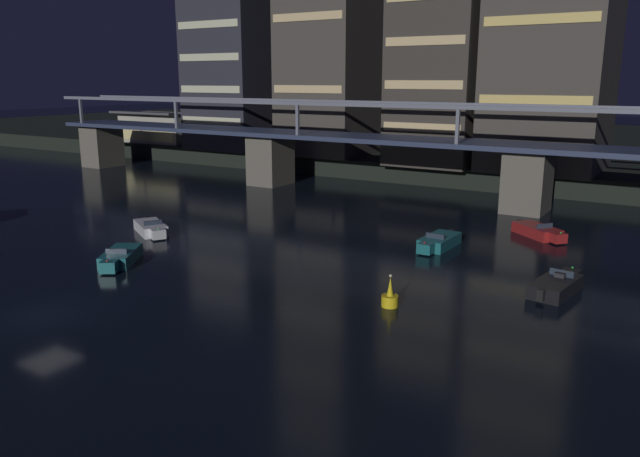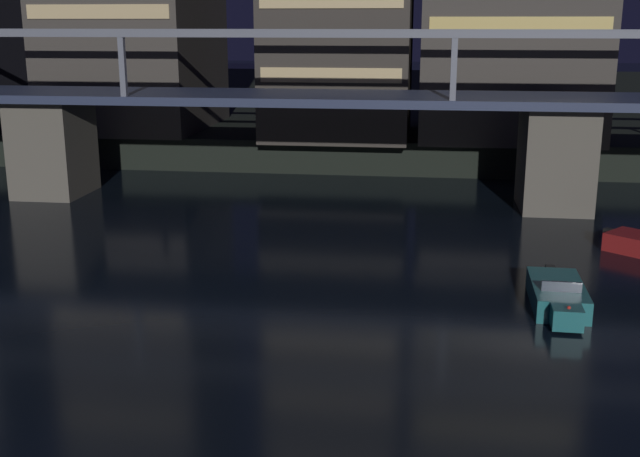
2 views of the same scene
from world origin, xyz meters
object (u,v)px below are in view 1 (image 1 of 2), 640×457
Objects in this scene: speedboat_near_center at (539,231)px; channel_buoy at (390,298)px; speedboat_mid_left at (151,228)px; river_bridge at (384,155)px; speedboat_mid_center at (438,242)px; waterfront_pavilion at (161,127)px; speedboat_mid_right at (120,257)px; speedboat_far_left at (557,285)px; tower_central at (442,62)px; tower_west_low at (234,72)px.

speedboat_near_center is 19.60m from channel_buoy.
speedboat_mid_left is (-25.62, -14.76, 0.00)m from speedboat_near_center.
river_bridge reaches higher than speedboat_mid_center.
channel_buoy is at bearing -34.70° from waterfront_pavilion.
speedboat_mid_right is at bearing -97.56° from river_bridge.
speedboat_mid_center and speedboat_mid_right have the same top height.
speedboat_far_left is at bearing 44.78° from channel_buoy.
tower_central is 31.79m from speedboat_mid_center.
channel_buoy is (18.24, 2.13, 0.06)m from speedboat_mid_right.
speedboat_mid_left is at bearing -59.90° from tower_west_low.
tower_central is 40.22m from speedboat_far_left.
channel_buoy reaches higher than speedboat_mid_center.
river_bridge is 17.44× the size of speedboat_mid_center.
channel_buoy is (14.23, -28.06, -3.78)m from river_bridge.
speedboat_far_left is (21.19, -21.16, -3.84)m from river_bridge.
speedboat_near_center is 29.57m from speedboat_mid_left.
waterfront_pavilion is 50.08m from speedboat_mid_left.
speedboat_mid_left is 1.01× the size of speedboat_mid_right.
tower_central is 38.33m from speedboat_mid_left.
tower_central reaches higher than speedboat_mid_right.
speedboat_far_left is at bearing -58.51° from tower_central.
tower_west_low is at bearing 157.74° from river_bridge.
river_bridge is at bearing 82.44° from speedboat_mid_right.
speedboat_mid_center is at bearing 100.01° from channel_buoy.
waterfront_pavilion is at bearing 179.23° from tower_central.
tower_west_low reaches higher than speedboat_mid_left.
speedboat_near_center is 13.03m from speedboat_far_left.
tower_west_low reaches higher than speedboat_mid_right.
tower_central reaches higher than speedboat_far_left.
speedboat_mid_left is (20.42, -35.22, -12.04)m from tower_west_low.
tower_central is at bearing 108.18° from channel_buoy.
tower_central is (30.01, -0.44, 0.91)m from tower_west_low.
speedboat_mid_center is 0.99× the size of speedboat_far_left.
tower_west_low is at bearing 137.16° from channel_buoy.
tower_west_low is 16.82m from waterfront_pavilion.
speedboat_mid_left is 0.93× the size of speedboat_far_left.
speedboat_mid_center is at bearing -52.43° from river_bridge.
speedboat_near_center is at bearing 52.74° from speedboat_mid_center.
tower_west_low is at bearing 120.10° from speedboat_mid_left.
river_bridge is 30.19m from speedboat_far_left.
tower_central reaches higher than tower_west_low.
speedboat_mid_right is at bearing -97.29° from tower_central.
tower_central is 4.66× the size of speedboat_mid_left.
river_bridge is at bearing 135.05° from speedboat_far_left.
speedboat_far_left is 9.81m from channel_buoy.
speedboat_near_center is (16.03, -20.02, -12.95)m from tower_central.
tower_west_low reaches higher than speedboat_mid_center.
waterfront_pavilion is 7.05× the size of channel_buoy.
speedboat_mid_center is (-5.28, -6.95, 0.00)m from speedboat_near_center.
speedboat_near_center is at bearing 80.92° from channel_buoy.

